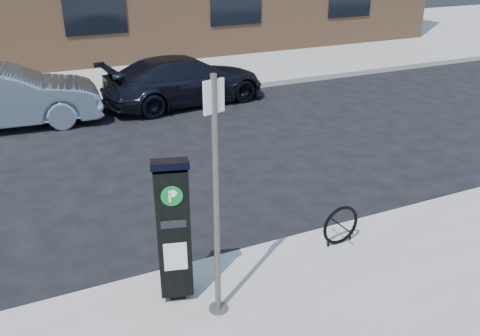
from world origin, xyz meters
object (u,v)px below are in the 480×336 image
bike_rack (341,225)px  car_silver (1,97)px  parking_kiosk (174,229)px  car_dark (185,80)px  sign_pole (216,205)px

bike_rack → car_silver: car_silver is taller
parking_kiosk → car_dark: bearing=85.2°
parking_kiosk → sign_pole: (0.34, -0.46, 0.45)m
parking_kiosk → bike_rack: size_ratio=3.06×
sign_pole → car_silver: (-1.95, 8.39, -0.79)m
parking_kiosk → car_dark: (2.91, 7.93, -0.43)m
bike_rack → car_dark: size_ratio=0.13×
parking_kiosk → sign_pole: size_ratio=0.65×
parking_kiosk → car_dark: 8.46m
car_dark → bike_rack: bearing=170.2°
parking_kiosk → car_silver: bearing=116.8°
parking_kiosk → car_silver: 8.10m
bike_rack → car_silver: size_ratio=0.13×
sign_pole → bike_rack: (2.10, 0.59, -1.09)m
car_silver → parking_kiosk: bearing=-163.2°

